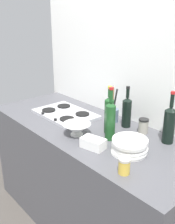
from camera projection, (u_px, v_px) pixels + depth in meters
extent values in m
plane|color=#47423D|center=(88.00, 222.00, 2.28)|extent=(6.00, 6.00, 0.00)
cube|color=#4C4C51|center=(88.00, 178.00, 2.12)|extent=(1.80, 0.70, 0.90)
cube|color=white|center=(124.00, 70.00, 2.06)|extent=(1.90, 0.06, 2.55)
cube|color=#B2B2B7|center=(65.00, 114.00, 2.18)|extent=(0.51, 0.35, 0.02)
cylinder|color=black|center=(49.00, 110.00, 2.22)|extent=(0.11, 0.11, 0.01)
cylinder|color=black|center=(67.00, 119.00, 2.04)|extent=(0.11, 0.11, 0.01)
cylinder|color=black|center=(64.00, 106.00, 2.31)|extent=(0.11, 0.11, 0.01)
cylinder|color=black|center=(82.00, 114.00, 2.13)|extent=(0.11, 0.11, 0.01)
cylinder|color=black|center=(43.00, 113.00, 2.14)|extent=(0.02, 0.02, 0.02)
cylinder|color=black|center=(55.00, 120.00, 2.01)|extent=(0.02, 0.02, 0.02)
cylinder|color=white|center=(129.00, 152.00, 1.60)|extent=(0.22, 0.22, 0.01)
cylinder|color=white|center=(129.00, 151.00, 1.59)|extent=(0.22, 0.22, 0.01)
cylinder|color=white|center=(129.00, 149.00, 1.60)|extent=(0.22, 0.22, 0.01)
cylinder|color=white|center=(130.00, 147.00, 1.59)|extent=(0.22, 0.22, 0.01)
cylinder|color=white|center=(129.00, 146.00, 1.59)|extent=(0.22, 0.22, 0.01)
cylinder|color=white|center=(129.00, 144.00, 1.59)|extent=(0.22, 0.22, 0.01)
cylinder|color=white|center=(130.00, 143.00, 1.58)|extent=(0.22, 0.22, 0.01)
cylinder|color=white|center=(130.00, 142.00, 1.57)|extent=(0.22, 0.22, 0.01)
cylinder|color=white|center=(130.00, 140.00, 1.57)|extent=(0.22, 0.22, 0.01)
cylinder|color=black|center=(169.00, 127.00, 1.69)|extent=(0.08, 0.08, 0.22)
cone|color=black|center=(171.00, 109.00, 1.65)|extent=(0.08, 0.08, 0.03)
cylinder|color=black|center=(172.00, 101.00, 1.63)|extent=(0.02, 0.02, 0.09)
cylinder|color=#B21E1E|center=(173.00, 93.00, 1.61)|extent=(0.03, 0.03, 0.02)
cylinder|color=#19471E|center=(109.00, 116.00, 1.84)|extent=(0.07, 0.07, 0.24)
cone|color=#19471E|center=(110.00, 99.00, 1.79)|extent=(0.07, 0.07, 0.02)
cylinder|color=#19471E|center=(110.00, 93.00, 1.77)|extent=(0.02, 0.02, 0.06)
cylinder|color=gold|center=(110.00, 87.00, 1.76)|extent=(0.03, 0.03, 0.02)
cylinder|color=black|center=(127.00, 114.00, 1.94)|extent=(0.07, 0.07, 0.20)
cone|color=black|center=(127.00, 99.00, 1.89)|extent=(0.07, 0.07, 0.02)
cylinder|color=black|center=(128.00, 93.00, 1.88)|extent=(0.02, 0.02, 0.07)
cylinder|color=black|center=(128.00, 88.00, 1.86)|extent=(0.03, 0.03, 0.02)
cylinder|color=#19471E|center=(110.00, 123.00, 1.73)|extent=(0.07, 0.07, 0.24)
cone|color=#19471E|center=(111.00, 104.00, 1.69)|extent=(0.07, 0.07, 0.02)
cylinder|color=#19471E|center=(111.00, 96.00, 1.67)|extent=(0.02, 0.02, 0.08)
cylinder|color=#B21E1E|center=(111.00, 88.00, 1.65)|extent=(0.03, 0.03, 0.02)
cylinder|color=white|center=(77.00, 134.00, 1.83)|extent=(0.09, 0.09, 0.01)
cone|color=white|center=(77.00, 129.00, 1.81)|extent=(0.20, 0.20, 0.08)
cube|color=white|center=(93.00, 143.00, 1.65)|extent=(0.17, 0.12, 0.07)
cylinder|color=slate|center=(113.00, 115.00, 2.04)|extent=(0.08, 0.08, 0.10)
cylinder|color=#997247|center=(113.00, 102.00, 1.99)|extent=(0.03, 0.03, 0.25)
cylinder|color=#B7B7B2|center=(113.00, 102.00, 1.99)|extent=(0.01, 0.01, 0.26)
cylinder|color=#262626|center=(115.00, 103.00, 2.01)|extent=(0.05, 0.02, 0.23)
cylinder|color=gold|center=(124.00, 167.00, 1.38)|extent=(0.06, 0.06, 0.08)
cylinder|color=beige|center=(125.00, 160.00, 1.37)|extent=(0.07, 0.07, 0.01)
cylinder|color=#9E998C|center=(143.00, 127.00, 1.85)|extent=(0.07, 0.07, 0.09)
cylinder|color=black|center=(144.00, 120.00, 1.83)|extent=(0.07, 0.07, 0.01)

